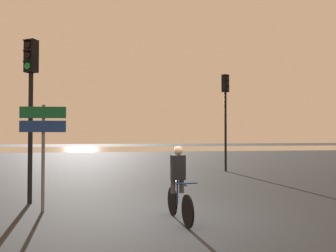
% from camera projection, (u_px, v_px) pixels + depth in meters
% --- Properties ---
extents(ground_plane, '(120.00, 120.00, 0.00)m').
position_uv_depth(ground_plane, '(179.00, 217.00, 7.39)').
color(ground_plane, black).
extents(water_strip, '(80.00, 16.00, 0.01)m').
position_uv_depth(water_strip, '(129.00, 149.00, 43.57)').
color(water_strip, '#9E937F').
rests_on(water_strip, ground).
extents(traffic_light_near_left, '(0.40, 0.42, 4.48)m').
position_uv_depth(traffic_light_near_left, '(31.00, 89.00, 8.96)').
color(traffic_light_near_left, black).
rests_on(traffic_light_near_left, ground).
extents(traffic_light_far_right, '(0.39, 0.41, 4.96)m').
position_uv_depth(traffic_light_far_right, '(225.00, 105.00, 16.78)').
color(traffic_light_far_right, black).
rests_on(traffic_light_far_right, ground).
extents(direction_sign_post, '(1.10, 0.15, 2.60)m').
position_uv_depth(direction_sign_post, '(43.00, 138.00, 7.94)').
color(direction_sign_post, slate).
rests_on(direction_sign_post, ground).
extents(cyclist, '(0.47, 1.70, 1.62)m').
position_uv_depth(cyclist, '(179.00, 183.00, 7.15)').
color(cyclist, black).
rests_on(cyclist, ground).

